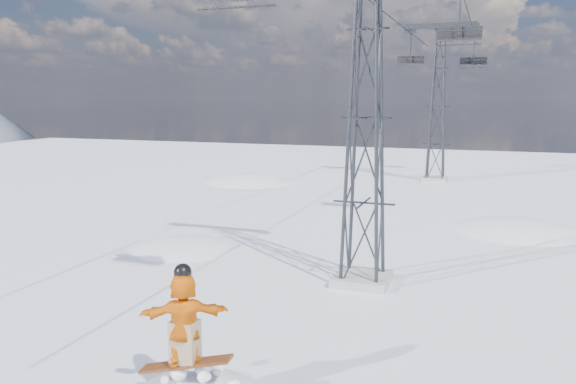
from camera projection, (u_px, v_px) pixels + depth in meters
name	position (u px, v px, depth m)	size (l,w,h in m)	color
snow_terrain	(316.00, 357.00, 34.51)	(39.00, 37.00, 22.00)	white
lift_tower_near	(366.00, 119.00, 17.87)	(5.20, 1.80, 11.43)	#999999
lift_tower_far	(438.00, 107.00, 41.06)	(5.20, 1.80, 11.43)	#999999
haul_cables	(417.00, 1.00, 27.65)	(4.46, 51.00, 0.06)	black
lift_chair_mid	(459.00, 35.00, 24.81)	(1.97, 0.57, 2.44)	black
lift_chair_far	(410.00, 61.00, 41.93)	(1.99, 0.57, 2.47)	black
lift_chair_extra	(473.00, 62.00, 42.84)	(2.01, 0.58, 2.49)	black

